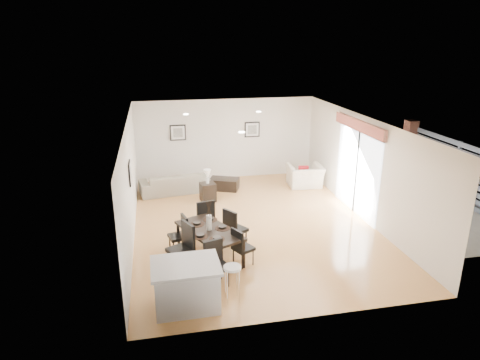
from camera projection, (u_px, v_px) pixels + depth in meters
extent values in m
plane|color=tan|center=(252.00, 224.00, 11.14)|extent=(8.00, 8.00, 0.00)
cube|color=silver|center=(226.00, 139.00, 14.43)|extent=(6.00, 0.04, 2.70)
cube|color=silver|center=(309.00, 248.00, 7.00)|extent=(6.00, 0.04, 2.70)
cube|color=silver|center=(130.00, 183.00, 10.14)|extent=(0.04, 8.00, 2.70)
cube|color=silver|center=(363.00, 168.00, 11.28)|extent=(0.04, 8.00, 2.70)
cube|color=white|center=(253.00, 121.00, 10.28)|extent=(6.00, 8.00, 0.02)
imported|color=gray|center=(175.00, 183.00, 13.33)|extent=(2.22, 1.13, 0.62)
imported|color=silver|center=(305.00, 176.00, 13.84)|extent=(1.15, 1.02, 0.70)
imported|color=#385625|center=(458.00, 198.00, 12.00)|extent=(0.75, 0.70, 0.66)
imported|color=#385625|center=(409.00, 180.00, 13.55)|extent=(0.40, 0.40, 0.64)
cube|color=black|center=(209.00, 231.00, 9.23)|extent=(1.43, 1.85, 0.06)
cylinder|color=black|center=(215.00, 264.00, 8.54)|extent=(0.06, 0.06, 0.63)
cylinder|color=black|center=(178.00, 236.00, 9.73)|extent=(0.06, 0.06, 0.63)
cylinder|color=black|center=(244.00, 254.00, 8.94)|extent=(0.06, 0.06, 0.63)
cylinder|color=black|center=(205.00, 229.00, 10.13)|extent=(0.06, 0.06, 0.63)
cube|color=black|center=(180.00, 251.00, 8.78)|extent=(0.62, 0.62, 0.08)
cube|color=black|center=(188.00, 235.00, 8.80)|extent=(0.26, 0.44, 0.55)
cylinder|color=black|center=(169.00, 261.00, 8.89)|extent=(0.04, 0.04, 0.42)
cylinder|color=black|center=(184.00, 256.00, 9.10)|extent=(0.04, 0.04, 0.42)
cylinder|color=black|center=(178.00, 268.00, 8.62)|extent=(0.04, 0.04, 0.42)
cylinder|color=black|center=(193.00, 262.00, 8.83)|extent=(0.04, 0.04, 0.42)
cube|color=black|center=(178.00, 237.00, 9.57)|extent=(0.47, 0.47, 0.07)
cube|color=black|center=(185.00, 225.00, 9.56)|extent=(0.14, 0.39, 0.46)
cylinder|color=black|center=(170.00, 244.00, 9.71)|extent=(0.03, 0.03, 0.35)
cylinder|color=black|center=(183.00, 241.00, 9.83)|extent=(0.03, 0.03, 0.35)
cylinder|color=black|center=(174.00, 249.00, 9.45)|extent=(0.03, 0.03, 0.35)
cylinder|color=black|center=(187.00, 246.00, 9.57)|extent=(0.03, 0.03, 0.35)
cube|color=black|center=(243.00, 248.00, 9.06)|extent=(0.51, 0.51, 0.07)
cube|color=black|center=(237.00, 240.00, 8.88)|extent=(0.22, 0.36, 0.46)
cylinder|color=black|center=(253.00, 257.00, 9.10)|extent=(0.03, 0.03, 0.35)
cylinder|color=black|center=(242.00, 262.00, 8.92)|extent=(0.03, 0.03, 0.35)
cylinder|color=black|center=(244.00, 252.00, 9.32)|extent=(0.03, 0.03, 0.35)
cylinder|color=black|center=(233.00, 256.00, 9.15)|extent=(0.03, 0.03, 0.35)
cube|color=black|center=(236.00, 230.00, 9.81)|extent=(0.59, 0.59, 0.07)
cube|color=black|center=(230.00, 221.00, 9.60)|extent=(0.28, 0.39, 0.51)
cylinder|color=black|center=(246.00, 239.00, 9.88)|extent=(0.03, 0.03, 0.39)
cylinder|color=black|center=(236.00, 244.00, 9.66)|extent=(0.03, 0.03, 0.39)
cylinder|color=black|center=(236.00, 234.00, 10.11)|extent=(0.03, 0.03, 0.39)
cylinder|color=black|center=(226.00, 239.00, 9.89)|extent=(0.03, 0.03, 0.39)
cube|color=black|center=(217.00, 267.00, 8.28)|extent=(0.51, 0.51, 0.07)
cube|color=black|center=(213.00, 251.00, 8.35)|extent=(0.40, 0.17, 0.48)
cylinder|color=black|center=(214.00, 283.00, 8.15)|extent=(0.03, 0.03, 0.37)
cylinder|color=black|center=(207.00, 275.00, 8.41)|extent=(0.03, 0.03, 0.37)
cylinder|color=black|center=(228.00, 278.00, 8.30)|extent=(0.03, 0.03, 0.37)
cylinder|color=black|center=(221.00, 271.00, 8.56)|extent=(0.03, 0.03, 0.37)
cube|color=black|center=(203.00, 220.00, 10.32)|extent=(0.53, 0.53, 0.08)
cube|color=black|center=(206.00, 212.00, 10.07)|extent=(0.44, 0.15, 0.53)
cylinder|color=black|center=(208.00, 225.00, 10.61)|extent=(0.03, 0.03, 0.40)
cylinder|color=black|center=(213.00, 230.00, 10.31)|extent=(0.03, 0.03, 0.40)
cylinder|color=black|center=(195.00, 227.00, 10.48)|extent=(0.03, 0.03, 0.40)
cylinder|color=black|center=(199.00, 233.00, 10.18)|extent=(0.03, 0.03, 0.40)
cylinder|color=white|center=(209.00, 222.00, 9.16)|extent=(0.12, 0.12, 0.34)
cylinder|color=black|center=(223.00, 228.00, 9.27)|extent=(0.33, 0.33, 0.01)
cylinder|color=black|center=(222.00, 227.00, 9.26)|extent=(0.17, 0.17, 0.05)
cylinder|color=black|center=(210.00, 220.00, 9.70)|extent=(0.33, 0.33, 0.01)
cylinder|color=black|center=(210.00, 218.00, 9.69)|extent=(0.17, 0.17, 0.05)
cylinder|color=black|center=(197.00, 224.00, 9.46)|extent=(0.33, 0.33, 0.01)
cylinder|color=black|center=(197.00, 223.00, 9.45)|extent=(0.17, 0.17, 0.05)
cylinder|color=black|center=(200.00, 236.00, 8.88)|extent=(0.33, 0.33, 0.01)
cylinder|color=black|center=(200.00, 235.00, 8.87)|extent=(0.17, 0.17, 0.05)
cylinder|color=black|center=(217.00, 239.00, 8.77)|extent=(0.33, 0.33, 0.01)
cylinder|color=black|center=(217.00, 238.00, 8.76)|extent=(0.17, 0.17, 0.05)
cube|color=black|center=(224.00, 184.00, 13.62)|extent=(1.04, 0.85, 0.36)
cube|color=black|center=(208.00, 192.00, 12.63)|extent=(0.48, 0.48, 0.55)
cylinder|color=white|center=(208.00, 180.00, 12.51)|extent=(0.10, 0.10, 0.18)
cone|color=#EFE5CF|center=(207.00, 174.00, 12.45)|extent=(0.22, 0.22, 0.24)
cube|color=maroon|center=(303.00, 171.00, 13.66)|extent=(0.34, 0.19, 0.33)
cube|color=silver|center=(186.00, 287.00, 7.64)|extent=(1.13, 0.85, 0.79)
cube|color=#B2B1B4|center=(185.00, 266.00, 7.51)|extent=(1.22, 0.95, 0.06)
cylinder|color=silver|center=(232.00, 268.00, 7.71)|extent=(0.32, 0.32, 0.05)
cylinder|color=silver|center=(237.00, 280.00, 7.94)|extent=(0.02, 0.02, 0.68)
cylinder|color=silver|center=(226.00, 282.00, 7.90)|extent=(0.02, 0.02, 0.68)
cylinder|color=silver|center=(228.00, 288.00, 7.70)|extent=(0.02, 0.02, 0.68)
cylinder|color=silver|center=(239.00, 287.00, 7.74)|extent=(0.02, 0.02, 0.68)
cube|color=black|center=(178.00, 133.00, 14.00)|extent=(0.52, 0.03, 0.52)
cube|color=white|center=(178.00, 133.00, 14.00)|extent=(0.44, 0.04, 0.44)
cube|color=#50514C|center=(178.00, 133.00, 14.00)|extent=(0.30, 0.04, 0.30)
cube|color=black|center=(252.00, 130.00, 14.47)|extent=(0.52, 0.03, 0.52)
cube|color=white|center=(252.00, 130.00, 14.47)|extent=(0.44, 0.04, 0.44)
cube|color=#50514C|center=(252.00, 130.00, 14.47)|extent=(0.30, 0.04, 0.30)
cube|color=black|center=(130.00, 173.00, 9.87)|extent=(0.03, 0.52, 0.52)
cube|color=white|center=(130.00, 173.00, 9.87)|extent=(0.04, 0.44, 0.44)
cube|color=#50514C|center=(130.00, 173.00, 9.87)|extent=(0.04, 0.30, 0.30)
cube|color=white|center=(357.00, 173.00, 11.63)|extent=(0.02, 2.40, 2.25)
cube|color=black|center=(356.00, 173.00, 11.62)|extent=(0.03, 0.05, 2.25)
cube|color=black|center=(360.00, 131.00, 11.26)|extent=(0.03, 2.50, 0.05)
cube|color=maroon|center=(359.00, 125.00, 11.20)|extent=(0.10, 2.70, 0.28)
plane|color=gray|center=(418.00, 205.00, 12.37)|extent=(6.00, 6.00, 0.00)
cube|color=#303032|center=(460.00, 173.00, 12.31)|extent=(0.08, 5.50, 1.80)
cube|color=brown|center=(408.00, 150.00, 14.48)|extent=(0.35, 0.35, 2.00)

